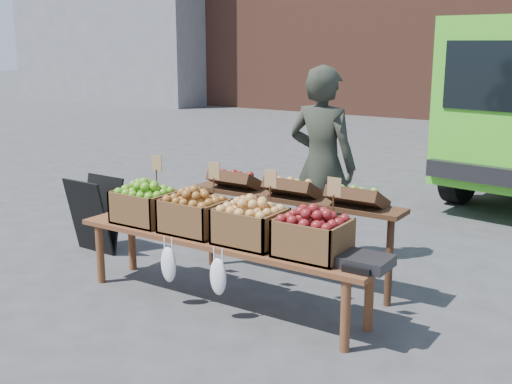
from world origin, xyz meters
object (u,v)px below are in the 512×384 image
Objects in this scene: chalkboard_sign at (95,214)px; crate_golden_apples at (145,207)px; vendor at (322,166)px; crate_red_apples at (250,226)px; back_table at (293,227)px; crate_green_apples at (313,238)px; crate_russet_pears at (195,216)px; weighing_scale at (366,262)px; display_bench at (222,271)px.

chalkboard_sign is 1.56× the size of crate_golden_apples.
vendor is 1.44m from crate_red_apples.
chalkboard_sign is at bearing -171.45° from back_table.
crate_golden_apples is at bearing 180.00° from crate_red_apples.
crate_golden_apples is 1.10m from crate_red_apples.
back_table is 4.20× the size of crate_green_apples.
crate_russet_pears is 1.10m from crate_green_apples.
vendor is 2.44× the size of chalkboard_sign.
weighing_scale is (1.52, 0.00, -0.10)m from crate_russet_pears.
vendor is 3.80× the size of crate_green_apples.
display_bench is 1.29m from weighing_scale.
back_table reaches higher than crate_golden_apples.
crate_red_apples is at bearing 0.00° from display_bench.
crate_russet_pears is at bearing 180.00° from crate_red_apples.
crate_green_apples is (0.82, 0.00, 0.42)m from display_bench.
crate_golden_apples is 1.00× the size of crate_green_apples.
crate_russet_pears is at bearing 0.00° from crate_golden_apples.
crate_russet_pears is 1.53m from weighing_scale.
display_bench is at bearing 84.63° from vendor.
back_table reaches higher than weighing_scale.
chalkboard_sign is 1.56× the size of crate_red_apples.
chalkboard_sign reaches higher than weighing_scale.
vendor reaches higher than display_bench.
weighing_scale is at bearing 0.00° from crate_green_apples.
back_table is 4.20× the size of crate_red_apples.
crate_green_apples is (0.58, -0.72, 0.19)m from back_table.
crate_red_apples reaches higher than chalkboard_sign.
display_bench is 7.94× the size of weighing_scale.
crate_red_apples is 1.47× the size of weighing_scale.
crate_red_apples is at bearing 95.71° from vendor.
chalkboard_sign is 0.29× the size of display_bench.
back_table is (0.09, -0.70, -0.43)m from vendor.
crate_red_apples is (0.28, 0.00, 0.42)m from display_bench.
crate_green_apples is (1.65, 0.00, 0.00)m from crate_golden_apples.
chalkboard_sign is at bearing 171.69° from crate_green_apples.
crate_russet_pears is at bearing 73.99° from vendor.
crate_green_apples reaches higher than chalkboard_sign.
chalkboard_sign is 1.56× the size of crate_russet_pears.
crate_green_apples is at bearing 116.12° from vendor.
vendor is at bearing 28.17° from chalkboard_sign.
back_table is at bearing 34.00° from crate_golden_apples.
weighing_scale is at bearing 0.00° from crate_golden_apples.
vendor reaches higher than crate_russet_pears.
weighing_scale is at bearing -5.49° from chalkboard_sign.
vendor is 5.59× the size of weighing_scale.
vendor is at bearing 73.32° from crate_russet_pears.
chalkboard_sign is at bearing 166.24° from crate_russet_pears.
crate_golden_apples and crate_red_apples have the same top height.
crate_red_apples is 0.55m from crate_green_apples.
crate_green_apples is at bearing 0.00° from crate_golden_apples.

